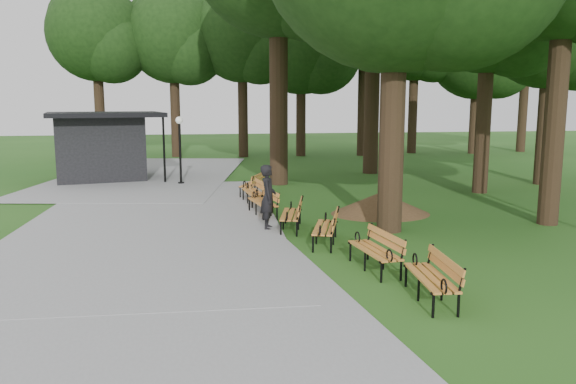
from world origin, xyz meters
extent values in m
plane|color=#204F16|center=(0.00, 0.00, 0.00)|extent=(100.00, 100.00, 0.00)
cube|color=gray|center=(-4.00, 3.00, 0.03)|extent=(12.00, 38.00, 0.06)
imported|color=black|center=(-0.47, 1.21, 0.94)|extent=(0.56, 0.75, 1.88)
cylinder|color=black|center=(-3.18, 10.68, 1.37)|extent=(0.10, 0.10, 2.74)
sphere|color=white|center=(-3.18, 10.68, 2.84)|extent=(0.32, 0.32, 0.32)
cone|color=#47301C|center=(3.45, 2.88, 0.36)|extent=(2.73, 2.73, 0.72)
cylinder|color=black|center=(2.90, 0.44, 3.75)|extent=(0.70, 0.70, 7.49)
cylinder|color=black|center=(8.82, 6.43, 3.40)|extent=(0.60, 0.60, 6.79)
sphere|color=black|center=(8.82, 6.43, 7.43)|extent=(5.43, 5.43, 5.43)
cylinder|color=black|center=(1.13, 10.02, 4.65)|extent=(0.80, 0.80, 9.30)
cylinder|color=black|center=(7.91, 0.56, 3.79)|extent=(0.60, 0.60, 7.58)
cylinder|color=black|center=(6.34, 13.16, 4.32)|extent=(0.76, 0.76, 8.64)
cylinder|color=black|center=(12.62, 8.18, 3.21)|extent=(0.56, 0.56, 6.42)
sphere|color=black|center=(12.62, 8.18, 7.02)|extent=(5.68, 5.68, 5.68)
camera|label=1|loc=(-2.45, -14.52, 3.65)|focal=35.08mm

